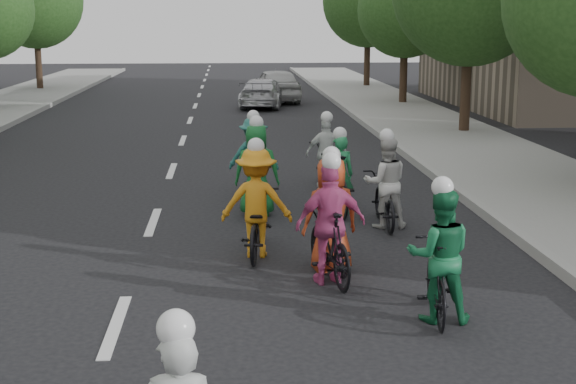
{
  "coord_description": "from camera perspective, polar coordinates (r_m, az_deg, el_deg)",
  "views": [
    {
      "loc": [
        1.36,
        -9.06,
        3.53
      ],
      "look_at": [
        2.25,
        2.74,
        1.0
      ],
      "focal_mm": 50.0,
      "sensor_mm": 36.0,
      "label": 1
    }
  ],
  "objects": [
    {
      "name": "cyclist_1",
      "position": [
        9.78,
        10.63,
        -5.18
      ],
      "size": [
        0.86,
        1.69,
        1.77
      ],
      "rotation": [
        0.0,
        0.0,
        3.01
      ],
      "color": "black",
      "rests_on": "ground"
    },
    {
      "name": "sidewalk_right",
      "position": [
        20.47,
        14.67,
        1.97
      ],
      "size": [
        4.0,
        80.0,
        0.15
      ],
      "primitive_type": "cube",
      "color": "gray",
      "rests_on": "ground"
    },
    {
      "name": "tree_r_3",
      "position": [
        43.31,
        5.72,
        13.34
      ],
      "size": [
        4.8,
        4.8,
        6.93
      ],
      "color": "black",
      "rests_on": "ground"
    },
    {
      "name": "cyclist_3",
      "position": [
        10.97,
        3.01,
        -3.06
      ],
      "size": [
        1.04,
        1.78,
        1.82
      ],
      "rotation": [
        0.0,
        0.0,
        3.33
      ],
      "color": "black",
      "rests_on": "ground"
    },
    {
      "name": "cyclist_7",
      "position": [
        16.65,
        -2.46,
        2.2
      ],
      "size": [
        1.1,
        1.59,
        1.75
      ],
      "rotation": [
        0.0,
        0.0,
        3.01
      ],
      "color": "black",
      "rests_on": "ground"
    },
    {
      "name": "tree_l_5",
      "position": [
        43.14,
        -17.58,
        12.86
      ],
      "size": [
        4.8,
        4.8,
        6.93
      ],
      "color": "black",
      "rests_on": "ground"
    },
    {
      "name": "cyclist_8",
      "position": [
        17.33,
        2.72,
        2.22
      ],
      "size": [
        0.89,
        1.78,
        1.65
      ],
      "rotation": [
        0.0,
        0.0,
        3.18
      ],
      "color": "black",
      "rests_on": "ground"
    },
    {
      "name": "tree_r_2",
      "position": [
        34.47,
        8.35,
        12.69
      ],
      "size": [
        4.0,
        4.0,
        5.97
      ],
      "color": "black",
      "rests_on": "ground"
    },
    {
      "name": "ground",
      "position": [
        9.82,
        -12.17,
        -9.29
      ],
      "size": [
        120.0,
        120.0,
        0.0
      ],
      "primitive_type": "plane",
      "color": "black",
      "rests_on": "ground"
    },
    {
      "name": "curb_right",
      "position": [
        19.92,
        9.36,
        1.98
      ],
      "size": [
        0.18,
        80.0,
        0.18
      ],
      "primitive_type": "cube",
      "color": "#999993",
      "rests_on": "ground"
    },
    {
      "name": "cyclist_5",
      "position": [
        14.96,
        3.62,
        0.81
      ],
      "size": [
        0.61,
        1.91,
        1.63
      ],
      "rotation": [
        0.0,
        0.0,
        3.18
      ],
      "color": "black",
      "rests_on": "ground"
    },
    {
      "name": "cyclist_2",
      "position": [
        12.22,
        -2.26,
        -1.48
      ],
      "size": [
        1.15,
        1.88,
        1.83
      ],
      "rotation": [
        0.0,
        0.0,
        3.02
      ],
      "color": "black",
      "rests_on": "ground"
    },
    {
      "name": "cyclist_6",
      "position": [
        14.04,
        6.9,
        -0.01
      ],
      "size": [
        0.78,
        1.76,
        1.74
      ],
      "rotation": [
        0.0,
        0.0,
        3.13
      ],
      "color": "black",
      "rests_on": "ground"
    },
    {
      "name": "cyclist_4",
      "position": [
        11.52,
        3.03,
        -2.47
      ],
      "size": [
        0.9,
        1.59,
        1.81
      ],
      "rotation": [
        0.0,
        0.0,
        3.34
      ],
      "color": "black",
      "rests_on": "ground"
    },
    {
      "name": "follow_car_trail",
      "position": [
        35.87,
        -0.86,
        7.63
      ],
      "size": [
        2.23,
        4.51,
        1.48
      ],
      "primitive_type": "imported",
      "rotation": [
        0.0,
        0.0,
        3.26
      ],
      "color": "silver",
      "rests_on": "ground"
    },
    {
      "name": "cyclist_9",
      "position": [
        14.81,
        -2.24,
        1.01
      ],
      "size": [
        0.88,
        1.84,
        1.86
      ],
      "rotation": [
        0.0,
        0.0,
        3.05
      ],
      "color": "black",
      "rests_on": "ground"
    },
    {
      "name": "follow_car_lead",
      "position": [
        33.54,
        -1.79,
        7.07
      ],
      "size": [
        2.33,
        4.34,
        1.2
      ],
      "primitive_type": "imported",
      "rotation": [
        0.0,
        0.0,
        2.98
      ],
      "color": "silver",
      "rests_on": "ground"
    }
  ]
}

